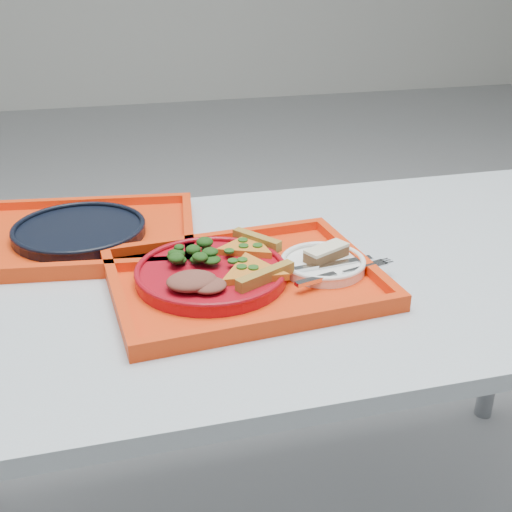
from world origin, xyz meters
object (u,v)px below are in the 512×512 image
dessert_bar (326,253)px  tray_main (244,282)px  navy_plate (79,231)px  dinner_plate (211,275)px  tray_far (80,238)px

dessert_bar → tray_main: bearing=159.0°
navy_plate → dessert_bar: 0.50m
dinner_plate → dessert_bar: size_ratio=2.88×
tray_far → dessert_bar: dessert_bar is taller
tray_main → dinner_plate: bearing=165.4°
dinner_plate → tray_far: bearing=130.6°
dinner_plate → tray_main: bearing=-10.3°
tray_far → dessert_bar: size_ratio=4.99×
dinner_plate → dessert_bar: 0.21m
tray_main → dessert_bar: size_ratio=4.99×
tray_far → dessert_bar: bearing=-22.9°
tray_far → navy_plate: navy_plate is taller
tray_far → dinner_plate: 0.34m
tray_main → tray_far: same height
navy_plate → dinner_plate: bearing=-49.4°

